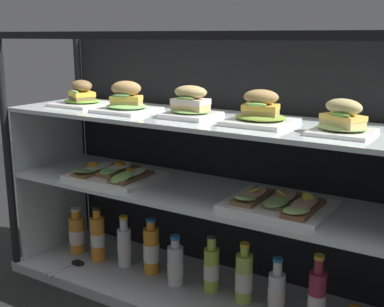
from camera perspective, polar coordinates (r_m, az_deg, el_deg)
The scene contains 24 objects.
ground_plane at distance 2.04m, azimuth 0.00°, elevation -16.20°, with size 6.00×6.00×0.02m, color black.
case_base_deck at distance 2.02m, azimuth 0.00°, elevation -15.42°, with size 1.55×0.46×0.04m, color #B9BFC2.
case_frame at distance 1.94m, azimuth 2.23°, elevation 0.11°, with size 1.55×0.46×1.01m.
riser_lower_tier at distance 1.93m, azimuth 0.00°, elevation -9.93°, with size 1.49×0.39×0.38m.
shelf_lower_glass at distance 1.86m, azimuth 0.00°, elevation -4.34°, with size 1.50×0.41×0.02m, color silver.
riser_upper_tier at distance 1.82m, azimuth 0.00°, elevation -0.23°, with size 1.49×0.39×0.26m.
shelf_upper_glass at distance 1.79m, azimuth 0.00°, elevation 4.02°, with size 1.50×0.41×0.02m, color silver.
plated_roll_sandwich_mid_left at distance 2.11m, azimuth -12.51°, elevation 6.34°, with size 0.21×0.21×0.10m.
plated_roll_sandwich_far_left at distance 1.92m, azimuth -7.49°, elevation 5.91°, with size 0.21×0.21×0.12m.
plated_roll_sandwich_center at distance 1.76m, azimuth -0.17°, elevation 5.51°, with size 0.18×0.18×0.11m.
plated_roll_sandwich_right_of_center at distance 1.64m, azimuth 7.82°, elevation 4.62°, with size 0.21×0.21×0.11m.
plated_roll_sandwich_near_right_corner at distance 1.53m, azimuth 16.82°, elevation 3.56°, with size 0.18×0.18×0.10m.
open_sandwich_tray_left_of_center at distance 2.01m, azimuth -8.82°, elevation -2.30°, with size 0.34×0.27×0.06m.
open_sandwich_tray_right_of_center at distance 1.67m, azimuth 9.87°, elevation -5.61°, with size 0.34×0.29×0.06m.
juice_bottle_back_center at distance 2.32m, azimuth -13.05°, elevation -8.94°, with size 0.07×0.07×0.21m.
juice_bottle_front_right_end at distance 2.22m, azimuth -10.70°, elevation -9.40°, with size 0.06×0.06×0.24m.
juice_bottle_front_second at distance 2.16m, azimuth -7.72°, elevation -10.32°, with size 0.06×0.06×0.22m.
juice_bottle_front_fourth at distance 2.08m, azimuth -4.65°, elevation -10.90°, with size 0.07×0.07×0.23m.
juice_bottle_near_post at distance 1.99m, azimuth -1.90°, elevation -12.57°, with size 0.06×0.06×0.20m.
juice_bottle_back_right at distance 1.94m, azimuth 2.24°, elevation -12.86°, with size 0.06×0.06×0.23m.
juice_bottle_back_left at distance 1.88m, azimuth 5.94°, elevation -13.90°, with size 0.06×0.06×0.23m.
juice_bottle_front_middle at distance 1.84m, azimuth 9.63°, elevation -15.21°, with size 0.06×0.06×0.20m.
juice_bottle_front_left_end at distance 1.77m, azimuth 14.05°, elevation -15.71°, with size 0.06×0.06×0.26m.
kitchen_scissors at distance 2.22m, azimuth -13.36°, elevation -12.25°, with size 0.09×0.18×0.01m.
Camera 1 is at (0.94, -1.50, 1.00)m, focal length 46.76 mm.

